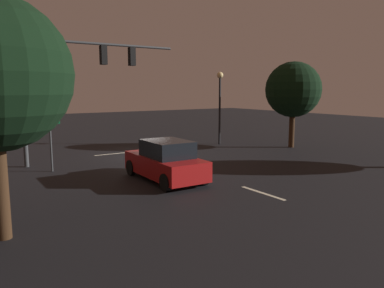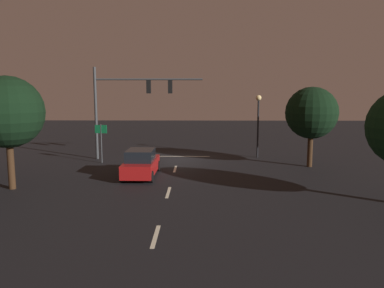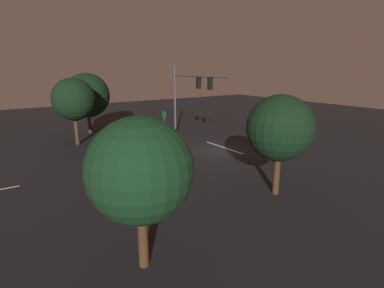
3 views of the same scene
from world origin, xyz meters
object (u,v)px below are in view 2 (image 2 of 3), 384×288
Objects in this scene: tree_left_near at (312,113)px; tree_right_near at (7,112)px; car_approaching at (141,164)px; traffic_signal_assembly at (129,97)px; street_lamp_left_kerb at (258,114)px; route_sign at (101,135)px.

tree_right_near is at bearing 19.58° from tree_left_near.
tree_right_near is (6.52, 3.12, 3.34)m from car_approaching.
traffic_signal_assembly is 1.90× the size of car_approaching.
tree_right_near is (17.89, 6.36, 0.38)m from tree_left_near.
traffic_signal_assembly is 1.68× the size of street_lamp_left_kerb.
traffic_signal_assembly is 2.92× the size of route_sign.
car_approaching is 7.96m from tree_right_near.
tree_left_near is at bearing 129.05° from street_lamp_left_kerb.
traffic_signal_assembly reaches higher than street_lamp_left_kerb.
tree_left_near is at bearing -160.42° from tree_right_near.
route_sign is at bearing -4.42° from tree_left_near.
traffic_signal_assembly is 10.45m from tree_right_near.
street_lamp_left_kerb reaches higher than route_sign.
route_sign is at bearing 44.16° from traffic_signal_assembly.
tree_right_near is at bearing 62.80° from traffic_signal_assembly.
street_lamp_left_kerb is 1.73× the size of route_sign.
tree_right_near reaches higher than car_approaching.
tree_left_near is (-13.12, 2.91, -1.05)m from traffic_signal_assembly.
traffic_signal_assembly is at bearing -12.51° from tree_left_near.
street_lamp_left_kerb is at bearing -175.11° from traffic_signal_assembly.
route_sign is 0.47× the size of tree_right_near.
street_lamp_left_kerb is 12.24m from route_sign.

